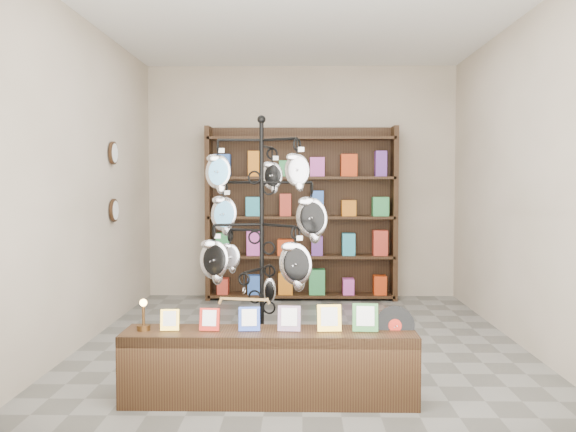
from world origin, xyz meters
name	(u,v)px	position (x,y,z in m)	size (l,w,h in m)	color
ground	(302,343)	(0.00, 0.00, 0.00)	(5.00, 5.00, 0.00)	slate
room_envelope	(302,143)	(0.00, 0.00, 1.85)	(5.00, 5.00, 5.00)	beige
display_tree	(262,225)	(-0.31, -0.91, 1.16)	(1.06, 1.02, 2.01)	black
front_shelf	(269,366)	(-0.22, -1.59, 0.25)	(1.98, 0.41, 0.70)	black
back_shelving	(301,219)	(0.00, 2.30, 1.03)	(2.42, 0.36, 2.20)	black
wall_clocks	(114,182)	(-1.97, 0.80, 1.50)	(0.03, 0.24, 0.84)	black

